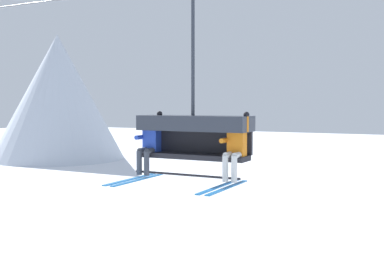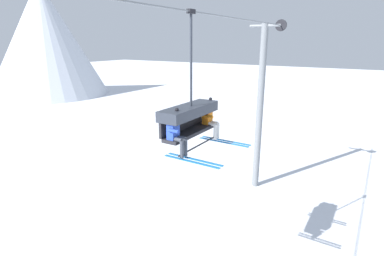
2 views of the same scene
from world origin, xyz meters
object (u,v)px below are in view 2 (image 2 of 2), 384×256
at_px(chairlift_chair, 189,114).
at_px(skier_orange, 211,119).
at_px(lift_tower_far, 260,106).
at_px(skier_blue, 177,133).

relative_size(chairlift_chair, skier_orange, 2.23).
relative_size(lift_tower_far, skier_orange, 5.38).
distance_m(skier_blue, skier_orange, 1.88).
distance_m(lift_tower_far, chairlift_chair, 8.33).
xyz_separation_m(lift_tower_far, skier_blue, (-9.14, -0.92, 0.97)).
xyz_separation_m(lift_tower_far, chairlift_chair, (-8.20, -0.71, 1.27)).
bearing_deg(lift_tower_far, skier_blue, -174.22).
xyz_separation_m(chairlift_chair, skier_blue, (-0.94, -0.21, -0.30)).
xyz_separation_m(chairlift_chair, skier_orange, (0.94, -0.21, -0.30)).
height_order(chairlift_chair, skier_orange, chairlift_chair).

